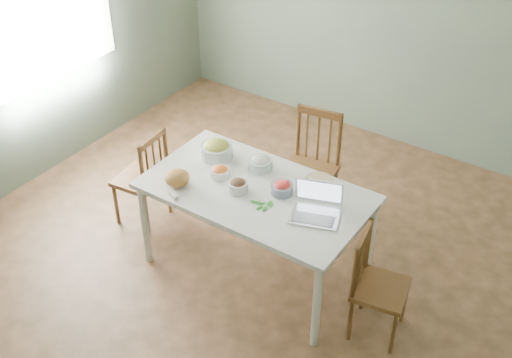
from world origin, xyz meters
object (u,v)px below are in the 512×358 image
Objects in this scene: chair_far at (309,170)px; dining_table at (256,231)px; chair_left at (140,176)px; bread_boule at (177,178)px; bowl_squash at (216,149)px; laptop at (315,205)px; chair_right at (381,287)px.

dining_table is at bearing -97.56° from chair_far.
chair_left is 4.77× the size of bread_boule.
bowl_squash is at bearing -136.31° from chair_far.
dining_table is 4.90× the size of laptop.
chair_right is 3.35× the size of bowl_squash.
laptop reaches higher than chair_far.
bread_boule is (-1.63, -0.23, 0.42)m from chair_right.
bread_boule is at bearing 87.53° from chair_right.
chair_right is at bearing -2.59° from dining_table.
chair_left is at bearing -163.42° from bowl_squash.
chair_far is at bearing 90.71° from dining_table.
chair_left is 2.30m from chair_right.
bread_boule is at bearing -123.51° from chair_far.
laptop reaches higher than dining_table.
chair_right is at bearing 82.57° from chair_left.
bread_boule is 0.55× the size of laptop.
laptop reaches higher than bowl_squash.
laptop reaches higher than bread_boule.
chair_far is at bearing 102.26° from laptop.
dining_table is 6.55× the size of bowl_squash.
chair_right reaches higher than dining_table.
chair_right is at bearing 7.92° from bread_boule.
chair_left is 0.83m from bowl_squash.
chair_far is at bearing 41.12° from chair_right.
chair_far is 1.27m from bread_boule.
dining_table is at bearing 27.44° from bread_boule.
dining_table is 1.95× the size of chair_right.
bread_boule is at bearing 62.16° from chair_left.
chair_left is at bearing -179.26° from dining_table.
bowl_squash is 1.07m from laptop.
dining_table is 0.72m from bowl_squash.
dining_table is at bearing -20.40° from bowl_squash.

